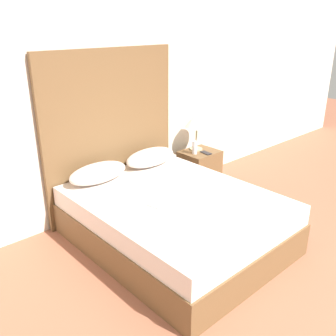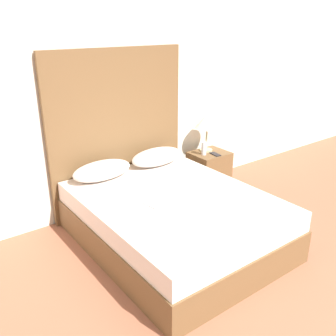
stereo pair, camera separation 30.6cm
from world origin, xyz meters
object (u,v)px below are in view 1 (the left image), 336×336
Objects in this scene: phone_on_bed at (155,206)px; table_lamp at (197,121)px; nightstand at (199,169)px; phone_on_nightstand at (206,153)px; bed at (175,220)px.

phone_on_bed is 0.34× the size of table_lamp.
phone_on_bed is at bearing -149.16° from table_lamp.
phone_on_nightstand reaches higher than nightstand.
bed is at bearing -150.46° from phone_on_nightstand.
table_lamp is (1.13, 0.81, 0.61)m from bed.
phone_on_nightstand is at bearing 29.54° from bed.
phone_on_nightstand is (-0.01, -0.17, -0.37)m from table_lamp.
phone_on_bed reaches higher than nightstand.
nightstand is 1.01× the size of table_lamp.
table_lamp is (0.01, 0.08, 0.61)m from nightstand.
phone_on_nightstand is (0.00, -0.10, 0.24)m from nightstand.
bed reaches higher than phone_on_nightstand.
nightstand is at bearing -95.65° from table_lamp.
phone_on_nightstand is at bearing 25.43° from phone_on_bed.
phone_on_bed reaches higher than bed.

